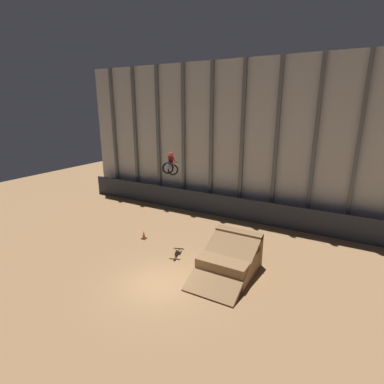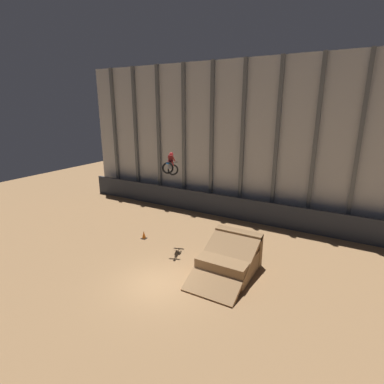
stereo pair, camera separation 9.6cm
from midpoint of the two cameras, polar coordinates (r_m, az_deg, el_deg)
ground_plane at (r=16.82m, az=-6.44°, el=-16.98°), size 60.00×60.00×0.00m
arena_back_wall at (r=25.03m, az=9.80°, el=9.43°), size 32.00×0.40×12.68m
lower_barrier at (r=25.24m, az=8.38°, el=-3.05°), size 31.36×0.20×1.89m
dirt_ramp at (r=17.64m, az=7.43°, el=-12.54°), size 2.86×4.59×2.18m
rider_bike_solo at (r=19.15m, az=-3.95°, el=5.10°), size 1.25×1.80×1.62m
traffic_cone_near_ramp at (r=21.84m, az=-9.03°, el=-8.07°), size 0.36×0.36×0.58m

